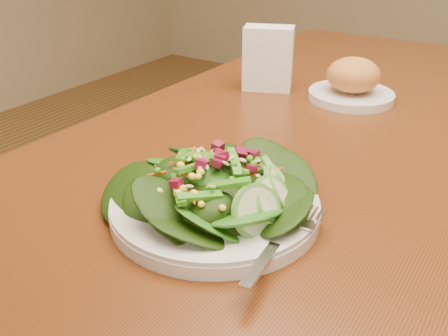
{
  "coord_description": "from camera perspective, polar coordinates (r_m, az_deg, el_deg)",
  "views": [
    {
      "loc": [
        0.21,
        -0.81,
        1.08
      ],
      "look_at": [
        -0.08,
        -0.36,
        0.8
      ],
      "focal_mm": 40.0,
      "sensor_mm": 36.0,
      "label": 1
    }
  ],
  "objects": [
    {
      "name": "salad_plate",
      "position": [
        0.6,
        -0.34,
        -3.3
      ],
      "size": [
        0.26,
        0.26,
        0.07
      ],
      "rotation": [
        0.0,
        0.0,
        0.3
      ],
      "color": "silver",
      "rests_on": "dining_table"
    },
    {
      "name": "bread_plate",
      "position": [
        1.02,
        14.47,
        9.39
      ],
      "size": [
        0.17,
        0.17,
        0.08
      ],
      "color": "silver",
      "rests_on": "dining_table"
    },
    {
      "name": "napkin_holder",
      "position": [
        1.05,
        5.07,
        12.55
      ],
      "size": [
        0.11,
        0.09,
        0.13
      ],
      "rotation": [
        0.0,
        0.0,
        0.39
      ],
      "color": "white",
      "rests_on": "dining_table"
    },
    {
      "name": "dining_table",
      "position": [
        0.94,
        16.47,
        -1.32
      ],
      "size": [
        0.9,
        1.4,
        0.75
      ],
      "color": "#572A16",
      "rests_on": "ground_plane"
    }
  ]
}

